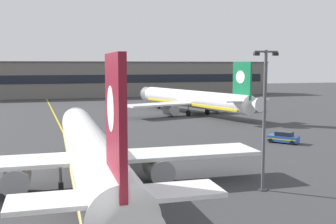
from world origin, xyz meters
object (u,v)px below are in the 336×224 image
object	(u,v)px
service_car_nearest	(284,138)
safety_cone_by_nose_gear	(78,149)
airliner_background	(193,100)
apron_lamp_post	(264,118)
airliner_foreground	(90,152)

from	to	relation	value
service_car_nearest	safety_cone_by_nose_gear	xyz separation A→B (m)	(-28.49, 2.24, -0.51)
airliner_background	apron_lamp_post	world-z (taller)	apron_lamp_post
airliner_foreground	airliner_background	xyz separation A→B (m)	(27.65, 50.68, -0.00)
apron_lamp_post	service_car_nearest	size ratio (longest dim) A/B	2.82
service_car_nearest	safety_cone_by_nose_gear	size ratio (longest dim) A/B	7.94
service_car_nearest	apron_lamp_post	bearing A→B (deg)	-125.71
service_car_nearest	airliner_background	bearing A→B (deg)	91.48
airliner_background	service_car_nearest	bearing A→B (deg)	-88.52
airliner_foreground	service_car_nearest	distance (m)	32.30
apron_lamp_post	service_car_nearest	distance (m)	24.60
airliner_foreground	apron_lamp_post	distance (m)	15.62
airliner_foreground	service_car_nearest	world-z (taller)	airliner_foreground
airliner_background	service_car_nearest	distance (m)	35.96
service_car_nearest	safety_cone_by_nose_gear	world-z (taller)	service_car_nearest
safety_cone_by_nose_gear	airliner_background	bearing A→B (deg)	50.65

